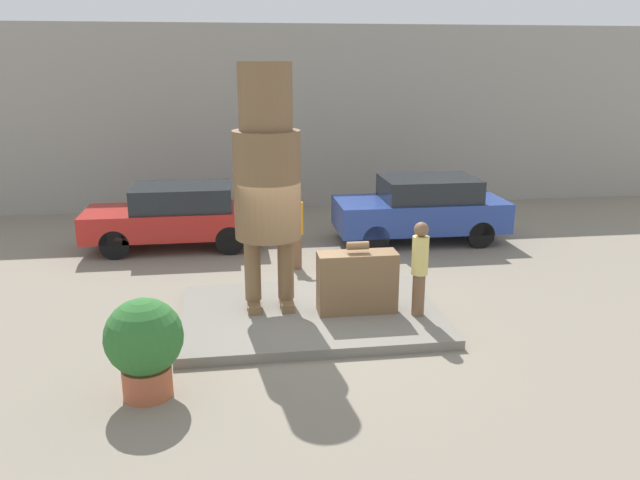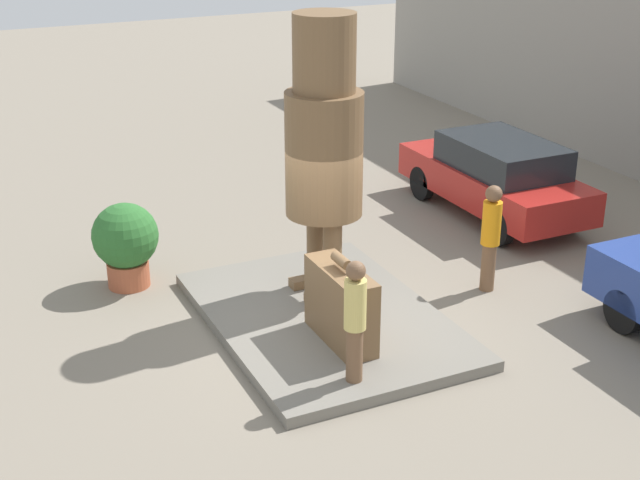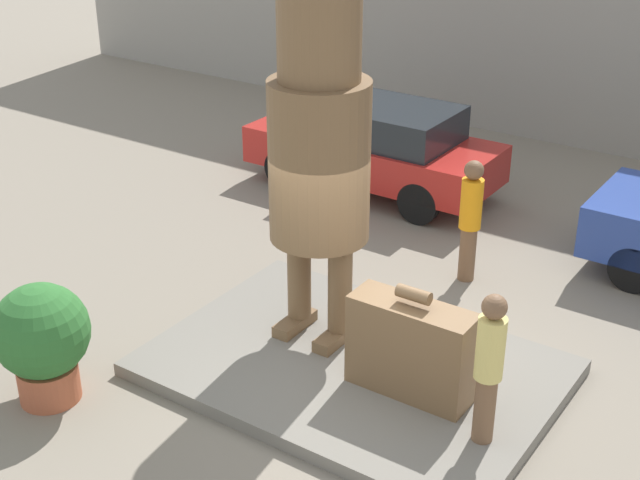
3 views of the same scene
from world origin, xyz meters
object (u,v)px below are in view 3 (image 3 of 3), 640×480
Objects in this scene: tourist at (489,363)px; giant_suitcase at (411,348)px; planter_pot at (42,338)px; worker_hivis at (470,216)px; statue_figure at (319,139)px; parked_car_red at (376,145)px.

giant_suitcase is at bearing 162.75° from tourist.
worker_hivis is at bearing 63.25° from planter_pot.
tourist is (2.58, -0.79, -1.61)m from statue_figure.
parked_car_red is (-3.54, 5.16, 0.11)m from giant_suitcase.
giant_suitcase is 0.32× the size of parked_car_red.
tourist is 3.84m from worker_hivis.
statue_figure is 2.55× the size of tourist.
parked_car_red is 3.05× the size of planter_pot.
statue_figure is 3.14m from tourist.
planter_pot is (-3.42, -2.20, 0.07)m from giant_suitcase.
worker_hivis is (2.65, 5.26, 0.19)m from planter_pot.
parked_car_red reaches higher than giant_suitcase.
parked_car_red is at bearing 113.10° from statue_figure.
tourist is 0.39× the size of parked_car_red.
giant_suitcase is 1.15m from tourist.
tourist is 1.19× the size of planter_pot.
statue_figure is 3.21m from worker_hivis.
tourist is at bearing -17.25° from giant_suitcase.
planter_pot is at bearing -125.21° from statue_figure.
tourist reaches higher than planter_pot.
tourist is 4.85m from planter_pot.
worker_hivis is (2.77, -2.10, 0.14)m from parked_car_red.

